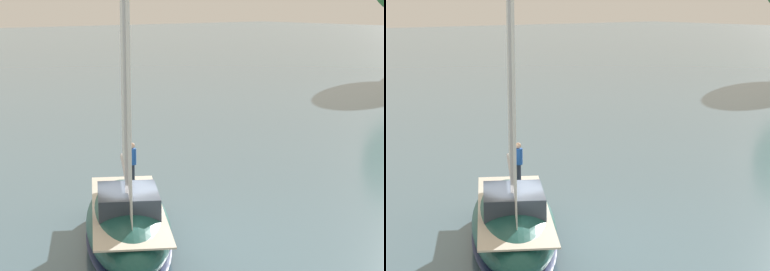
# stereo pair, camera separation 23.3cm
# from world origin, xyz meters

# --- Properties ---
(ground_plane) EXTENTS (400.00, 400.00, 0.00)m
(ground_plane) POSITION_xyz_m (0.00, 0.00, 0.00)
(ground_plane) COLOR slate
(sailboat_main) EXTENTS (10.85, 8.19, 14.89)m
(sailboat_main) POSITION_xyz_m (0.02, -0.01, 1.16)
(sailboat_main) COLOR #194C47
(sailboat_main) RESTS_ON ground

